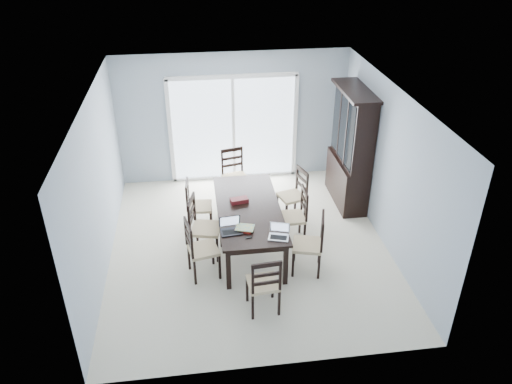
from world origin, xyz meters
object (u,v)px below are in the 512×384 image
chair_left_near (196,243)px  laptop_silver (279,235)px  chair_left_mid (200,221)px  chair_end_near (265,280)px  laptop_dark (231,229)px  game_box (239,200)px  chair_left_far (194,200)px  chair_right_far (296,189)px  dining_table (249,212)px  chair_end_far (234,169)px  chair_right_near (314,238)px  hot_tub (217,141)px  chair_right_mid (298,210)px  cell_phone (248,237)px  china_hutch (351,149)px

chair_left_near → laptop_silver: size_ratio=3.31×
chair_left_mid → chair_end_near: (0.81, -1.49, -0.05)m
chair_left_near → chair_left_mid: chair_left_mid is taller
laptop_dark → game_box: laptop_dark is taller
chair_left_far → chair_right_far: bearing=97.9°
dining_table → chair_left_near: bearing=-143.3°
chair_left_far → chair_right_far: (1.80, 0.13, 0.01)m
chair_end_near → game_box: (-0.15, 1.76, 0.21)m
chair_end_near → chair_end_far: 3.21m
laptop_dark → chair_left_mid: bearing=122.9°
chair_left_near → chair_end_far: bearing=148.9°
chair_right_far → chair_right_near: bearing=161.9°
chair_left_far → game_box: bearing=60.7°
game_box → hot_tub: bearing=92.9°
chair_left_far → chair_right_near: chair_right_near is taller
laptop_dark → dining_table: bearing=57.0°
laptop_dark → laptop_silver: size_ratio=1.00×
chair_left_near → chair_left_far: size_ratio=1.05×
chair_end_far → laptop_silver: (0.41, -2.51, 0.19)m
dining_table → game_box: 0.26m
chair_left_near → chair_right_mid: 1.82m
hot_tub → chair_end_near: bearing=-86.4°
chair_end_near → cell_phone: (-0.13, 0.75, 0.18)m
laptop_silver → cell_phone: (-0.43, 0.06, -0.04)m
china_hutch → chair_right_mid: china_hutch is taller
chair_left_near → cell_phone: 0.79m
chair_right_far → game_box: (-1.07, -0.61, 0.21)m
chair_right_mid → china_hutch: bearing=-45.9°
chair_left_far → hot_tub: 2.77m
chair_left_near → hot_tub: bearing=159.7°
chair_left_near → chair_left_mid: size_ratio=0.95×
cell_phone → game_box: size_ratio=0.37×
chair_left_near → chair_end_far: (0.77, 2.27, 0.02)m
chair_right_far → chair_end_near: bearing=142.4°
chair_right_near → chair_end_near: 1.20m
cell_phone → hot_tub: hot_tub is taller
laptop_dark → laptop_silver: bearing=-24.9°
chair_left_near → chair_end_near: chair_left_near is taller
chair_left_mid → game_box: bearing=125.1°
chair_left_mid → chair_right_near: 1.81m
chair_left_mid → chair_left_far: 0.75m
cell_phone → china_hutch: bearing=32.7°
chair_left_mid → chair_right_far: size_ratio=1.08×
chair_left_mid → hot_tub: (0.50, 3.45, -0.20)m
dining_table → chair_right_far: size_ratio=2.01×
chair_right_near → laptop_silver: (-0.57, -0.13, 0.19)m
chair_left_far → chair_left_mid: bearing=9.2°
chair_left_mid → game_box: chair_left_mid is taller
hot_tub → game_box: bearing=-87.1°
chair_left_far → chair_right_near: size_ratio=0.94×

